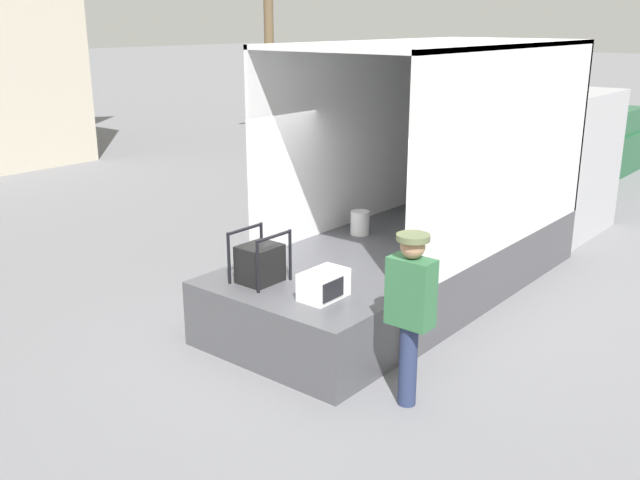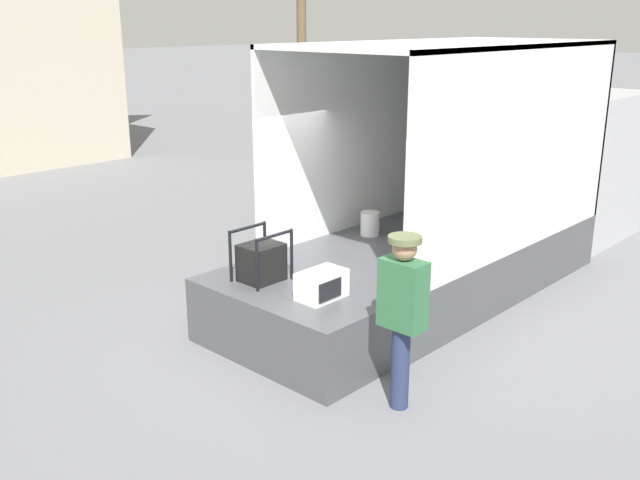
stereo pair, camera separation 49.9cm
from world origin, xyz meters
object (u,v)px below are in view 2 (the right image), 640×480
Objects in this scene: box_truck at (512,191)px; utility_pole at (301,15)px; pickup_truck_green at (616,151)px; microwave at (322,285)px; worker_person at (402,304)px; portable_generator at (262,261)px.

utility_pole is (5.32, 9.90, 2.70)m from box_truck.
microwave is at bearing -172.74° from pickup_truck_green.
utility_pole is at bearing 48.07° from worker_person.
pickup_truck_green is (7.03, 1.08, -0.40)m from box_truck.
utility_pole reaches higher than pickup_truck_green.
portable_generator is at bearing 93.36° from microwave.
worker_person reaches higher than microwave.
worker_person reaches higher than pickup_truck_green.
box_truck is at bearing -118.26° from utility_pole.
portable_generator is 0.08× the size of utility_pole.
portable_generator is 11.98m from pickup_truck_green.
portable_generator is at bearing 87.30° from worker_person.
utility_pole reaches higher than worker_person.
portable_generator is at bearing -137.28° from utility_pole.
portable_generator is (-0.05, 0.88, 0.08)m from microwave.
box_truck is at bearing -5.06° from portable_generator.
box_truck reaches higher than microwave.
worker_person is (-0.15, -1.18, 0.15)m from microwave.
worker_person is 0.24× the size of utility_pole.
microwave is 0.10× the size of pickup_truck_green.
microwave is 0.88m from portable_generator.
microwave is 0.07× the size of utility_pole.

